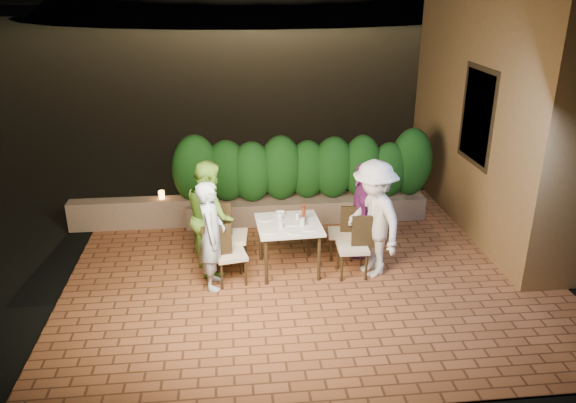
{
  "coord_description": "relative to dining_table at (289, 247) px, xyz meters",
  "views": [
    {
      "loc": [
        -1.11,
        -6.85,
        4.05
      ],
      "look_at": [
        -0.32,
        0.58,
        1.05
      ],
      "focal_mm": 35.0,
      "sensor_mm": 36.0,
      "label": 1
    }
  ],
  "objects": [
    {
      "name": "hedge",
      "position": [
        0.52,
        1.82,
        0.57
      ],
      "size": [
        4.0,
        0.7,
        1.1
      ],
      "primitive_type": null,
      "color": "#123C11",
      "rests_on": "planter"
    },
    {
      "name": "glass_se",
      "position": [
        0.14,
        0.13,
        0.42
      ],
      "size": [
        0.06,
        0.06,
        0.1
      ],
      "primitive_type": "cylinder",
      "color": "silver",
      "rests_on": "dining_table"
    },
    {
      "name": "building_wall",
      "position": [
        3.92,
        1.52,
        2.12
      ],
      "size": [
        1.6,
        5.0,
        5.0
      ],
      "primitive_type": "cube",
      "color": "brown",
      "rests_on": "ground"
    },
    {
      "name": "plate_ne",
      "position": [
        0.27,
        -0.23,
        0.38
      ],
      "size": [
        0.2,
        0.2,
        0.01
      ],
      "primitive_type": "cylinder",
      "color": "white",
      "rests_on": "dining_table"
    },
    {
      "name": "diner_purple",
      "position": [
        1.16,
        0.38,
        0.38
      ],
      "size": [
        0.54,
        0.94,
        1.5
      ],
      "primitive_type": "imported",
      "rotation": [
        0.0,
        0.0,
        -1.78
      ],
      "color": "#742671",
      "rests_on": "ground"
    },
    {
      "name": "glass_ne",
      "position": [
        0.19,
        -0.1,
        0.43
      ],
      "size": [
        0.07,
        0.07,
        0.12
      ],
      "primitive_type": "cylinder",
      "color": "silver",
      "rests_on": "dining_table"
    },
    {
      "name": "chair_left_front",
      "position": [
        -0.85,
        -0.26,
        0.07
      ],
      "size": [
        0.48,
        0.48,
        0.9
      ],
      "primitive_type": null,
      "rotation": [
        0.0,
        0.0,
        0.19
      ],
      "color": "black",
      "rests_on": "ground"
    },
    {
      "name": "parapet_lamp",
      "position": [
        -2.0,
        1.82,
        0.2
      ],
      "size": [
        0.1,
        0.1,
        0.14
      ],
      "primitive_type": "cylinder",
      "color": "orange",
      "rests_on": "parapet"
    },
    {
      "name": "plate_centre",
      "position": [
        0.04,
        -0.02,
        0.38
      ],
      "size": [
        0.19,
        0.19,
        0.01
      ],
      "primitive_type": "cylinder",
      "color": "white",
      "rests_on": "dining_table"
    },
    {
      "name": "window_pane",
      "position": [
        3.14,
        1.02,
        1.62
      ],
      "size": [
        0.08,
        1.0,
        1.4
      ],
      "primitive_type": "cube",
      "color": "black",
      "rests_on": "building_wall"
    },
    {
      "name": "diner_blue",
      "position": [
        -1.1,
        -0.34,
        0.4
      ],
      "size": [
        0.41,
        0.59,
        1.55
      ],
      "primitive_type": "imported",
      "rotation": [
        0.0,
        0.0,
        1.51
      ],
      "color": "silver",
      "rests_on": "ground"
    },
    {
      "name": "plate_nw",
      "position": [
        -0.31,
        -0.25,
        0.38
      ],
      "size": [
        0.23,
        0.23,
        0.01
      ],
      "primitive_type": "cylinder",
      "color": "white",
      "rests_on": "dining_table"
    },
    {
      "name": "ground",
      "position": [
        0.32,
        -0.48,
        -0.4
      ],
      "size": [
        400.0,
        400.0,
        0.0
      ],
      "primitive_type": "plane",
      "color": "black",
      "rests_on": "ground"
    },
    {
      "name": "hill",
      "position": [
        2.32,
        59.52,
        -4.38
      ],
      "size": [
        52.0,
        40.0,
        22.0
      ],
      "primitive_type": "ellipsoid",
      "color": "black",
      "rests_on": "ground"
    },
    {
      "name": "diner_green",
      "position": [
        -1.12,
        0.2,
        0.46
      ],
      "size": [
        0.83,
        0.96,
        1.67
      ],
      "primitive_type": "imported",
      "rotation": [
        0.0,
        0.0,
        1.85
      ],
      "color": "#7CC33D",
      "rests_on": "ground"
    },
    {
      "name": "chair_right_back",
      "position": [
        0.84,
        0.32,
        0.05
      ],
      "size": [
        0.44,
        0.44,
        0.85
      ],
      "primitive_type": null,
      "rotation": [
        0.0,
        0.0,
        3.0
      ],
      "color": "black",
      "rests_on": "ground"
    },
    {
      "name": "glass_sw",
      "position": [
        -0.11,
        0.15,
        0.43
      ],
      "size": [
        0.06,
        0.06,
        0.1
      ],
      "primitive_type": "cylinder",
      "color": "silver",
      "rests_on": "dining_table"
    },
    {
      "name": "glass_nw",
      "position": [
        -0.13,
        -0.14,
        0.43
      ],
      "size": [
        0.06,
        0.06,
        0.1
      ],
      "primitive_type": "cylinder",
      "color": "silver",
      "rests_on": "dining_table"
    },
    {
      "name": "beer_bottle",
      "position": [
        0.22,
        0.05,
        0.52
      ],
      "size": [
        0.06,
        0.06,
        0.29
      ],
      "primitive_type": null,
      "color": "#551F0E",
      "rests_on": "dining_table"
    },
    {
      "name": "dining_table",
      "position": [
        0.0,
        0.0,
        0.0
      ],
      "size": [
        0.95,
        0.95,
        0.75
      ],
      "primitive_type": null,
      "rotation": [
        0.0,
        0.0,
        0.05
      ],
      "color": "white",
      "rests_on": "ground"
    },
    {
      "name": "chair_left_back",
      "position": [
        -0.84,
        0.2,
        0.14
      ],
      "size": [
        0.52,
        0.52,
        1.03
      ],
      "primitive_type": null,
      "rotation": [
        0.0,
        0.0,
        -0.1
      ],
      "color": "black",
      "rests_on": "ground"
    },
    {
      "name": "plate_se",
      "position": [
        0.29,
        0.24,
        0.38
      ],
      "size": [
        0.22,
        0.22,
        0.01
      ],
      "primitive_type": "cylinder",
      "color": "white",
      "rests_on": "dining_table"
    },
    {
      "name": "plate_sw",
      "position": [
        -0.32,
        0.19,
        0.38
      ],
      "size": [
        0.21,
        0.21,
        0.01
      ],
      "primitive_type": "cylinder",
      "color": "white",
      "rests_on": "dining_table"
    },
    {
      "name": "parapet",
      "position": [
        -2.48,
        1.82,
        -0.12
      ],
      "size": [
        2.2,
        0.3,
        0.5
      ],
      "primitive_type": "cube",
      "color": "#75604A",
      "rests_on": "ground"
    },
    {
      "name": "bowl",
      "position": [
        -0.09,
        0.34,
        0.39
      ],
      "size": [
        0.16,
        0.16,
        0.04
      ],
      "primitive_type": "imported",
      "rotation": [
        0.0,
        0.0,
        -0.02
      ],
      "color": "white",
      "rests_on": "dining_table"
    },
    {
      "name": "planter",
      "position": [
        0.52,
        1.82,
        -0.17
      ],
      "size": [
        4.2,
        0.55,
        0.4
      ],
      "primitive_type": "cube",
      "color": "#75604A",
      "rests_on": "ground"
    },
    {
      "name": "window_frame",
      "position": [
        3.13,
        1.02,
        1.62
      ],
      "size": [
        0.06,
        1.15,
        1.55
      ],
      "primitive_type": "cube",
      "color": "black",
      "rests_on": "building_wall"
    },
    {
      "name": "chair_right_front",
      "position": [
        0.9,
        -0.25,
        0.09
      ],
      "size": [
        0.44,
        0.44,
        0.92
      ],
      "primitive_type": null,
      "rotation": [
        0.0,
        0.0,
        3.11
      ],
      "color": "black",
      "rests_on": "ground"
    },
    {
      "name": "diner_white",
      "position": [
        1.18,
        -0.23,
        0.49
      ],
      "size": [
        0.98,
        1.27,
        1.73
      ],
      "primitive_type": "imported",
      "rotation": [
        0.0,
        0.0,
        -1.22
      ],
      "color": "silver",
      "rests_on": "ground"
    },
    {
      "name": "plate_front",
      "position": [
        0.05,
        -0.31,
        0.38
      ],
      "size": [
        0.23,
        0.23,
        0.01
      ],
      "primitive_type": "cylinder",
      "color": "white",
      "rests_on": "dining_table"
    },
    {
      "name": "terrace_floor",
      "position": [
        0.32,
        0.02,
        -0.45
      ],
      "size": [
        7.0,
        6.0,
        0.15
      ],
      "primitive_type": "cube",
      "color": "brown",
      "rests_on": "ground"
    }
  ]
}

